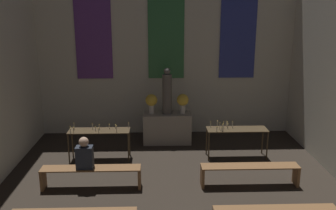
# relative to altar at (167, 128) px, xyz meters

# --- Properties ---
(wall_back) EXTENTS (7.90, 0.16, 5.47)m
(wall_back) POSITION_rel_altar_xyz_m (0.00, 0.96, 2.32)
(wall_back) COLOR beige
(wall_back) RESTS_ON ground_plane
(altar) EXTENTS (1.38, 0.61, 0.88)m
(altar) POSITION_rel_altar_xyz_m (0.00, 0.00, 0.00)
(altar) COLOR gray
(altar) RESTS_ON ground_plane
(statue) EXTENTS (0.27, 0.27, 1.33)m
(statue) POSITION_rel_altar_xyz_m (0.00, 0.00, 1.06)
(statue) COLOR #5B5651
(statue) RESTS_ON altar
(flower_vase_left) EXTENTS (0.34, 0.34, 0.57)m
(flower_vase_left) POSITION_rel_altar_xyz_m (-0.45, 0.00, 0.80)
(flower_vase_left) COLOR beige
(flower_vase_left) RESTS_ON altar
(flower_vase_right) EXTENTS (0.34, 0.34, 0.57)m
(flower_vase_right) POSITION_rel_altar_xyz_m (0.45, 0.00, 0.80)
(flower_vase_right) COLOR beige
(flower_vase_right) RESTS_ON altar
(candle_rack_left) EXTENTS (1.57, 0.50, 0.97)m
(candle_rack_left) POSITION_rel_altar_xyz_m (-1.79, -1.17, 0.26)
(candle_rack_left) COLOR #473823
(candle_rack_left) RESTS_ON ground_plane
(candle_rack_right) EXTENTS (1.57, 0.50, 0.99)m
(candle_rack_right) POSITION_rel_altar_xyz_m (1.77, -1.17, 0.26)
(candle_rack_right) COLOR #473823
(candle_rack_right) RESTS_ON ground_plane
(pew_back_left) EXTENTS (2.16, 0.36, 0.48)m
(pew_back_left) POSITION_rel_altar_xyz_m (-1.74, -2.79, -0.09)
(pew_back_left) COLOR brown
(pew_back_left) RESTS_ON ground_plane
(pew_back_right) EXTENTS (2.16, 0.36, 0.48)m
(pew_back_right) POSITION_rel_altar_xyz_m (1.74, -2.79, -0.09)
(pew_back_right) COLOR brown
(pew_back_right) RESTS_ON ground_plane
(person_seated) EXTENTS (0.36, 0.24, 0.70)m
(person_seated) POSITION_rel_altar_xyz_m (-1.86, -2.79, 0.35)
(person_seated) COLOR #282D38
(person_seated) RESTS_ON pew_back_left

